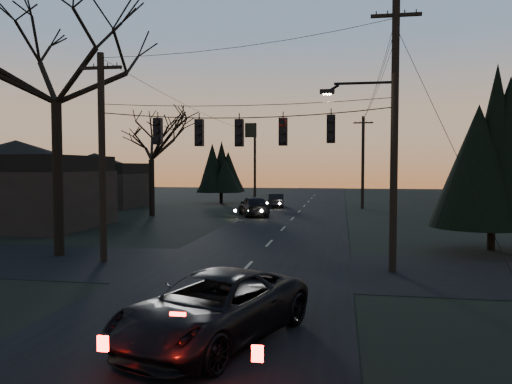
% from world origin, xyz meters
% --- Properties ---
extents(ground_plane, '(160.00, 160.00, 0.00)m').
position_xyz_m(ground_plane, '(0.00, 0.00, 0.00)').
color(ground_plane, black).
extents(main_road, '(8.00, 120.00, 0.02)m').
position_xyz_m(main_road, '(0.00, 20.00, 0.01)').
color(main_road, black).
rests_on(main_road, ground).
extents(cross_road, '(60.00, 7.00, 0.02)m').
position_xyz_m(cross_road, '(0.00, 10.00, 0.01)').
color(cross_road, black).
rests_on(cross_road, ground).
extents(utility_pole_right, '(5.00, 0.30, 10.00)m').
position_xyz_m(utility_pole_right, '(5.50, 10.00, 0.00)').
color(utility_pole_right, black).
rests_on(utility_pole_right, ground).
extents(utility_pole_left, '(1.80, 0.30, 8.50)m').
position_xyz_m(utility_pole_left, '(-6.00, 10.00, 0.00)').
color(utility_pole_left, black).
rests_on(utility_pole_left, ground).
extents(utility_pole_far_r, '(1.80, 0.30, 8.50)m').
position_xyz_m(utility_pole_far_r, '(5.50, 38.00, 0.00)').
color(utility_pole_far_r, black).
rests_on(utility_pole_far_r, ground).
extents(utility_pole_far_l, '(0.30, 0.30, 8.00)m').
position_xyz_m(utility_pole_far_l, '(-6.00, 46.00, 0.00)').
color(utility_pole_far_l, black).
rests_on(utility_pole_far_l, ground).
extents(span_signal_assembly, '(11.50, 0.44, 1.54)m').
position_xyz_m(span_signal_assembly, '(-0.24, 10.00, 5.28)').
color(span_signal_assembly, black).
rests_on(span_signal_assembly, ground).
extents(bare_tree_left, '(8.88, 8.88, 13.37)m').
position_xyz_m(bare_tree_left, '(-8.64, 11.08, 9.35)').
color(bare_tree_left, black).
rests_on(bare_tree_left, ground).
extents(evergreen_right, '(4.40, 4.40, 7.46)m').
position_xyz_m(evergreen_right, '(10.54, 15.81, 4.33)').
color(evergreen_right, black).
rests_on(evergreen_right, ground).
extents(bare_tree_dist, '(6.32, 6.32, 8.88)m').
position_xyz_m(bare_tree_dist, '(-11.19, 28.39, 6.20)').
color(bare_tree_dist, black).
rests_on(bare_tree_dist, ground).
extents(evergreen_dist, '(3.94, 3.94, 6.18)m').
position_xyz_m(evergreen_dist, '(-8.98, 42.35, 3.68)').
color(evergreen_dist, black).
rests_on(evergreen_dist, ground).
extents(house_left_near, '(10.00, 8.00, 5.60)m').
position_xyz_m(house_left_near, '(-17.00, 20.00, 2.80)').
color(house_left_near, black).
rests_on(house_left_near, ground).
extents(house_left_far, '(9.00, 7.00, 5.20)m').
position_xyz_m(house_left_far, '(-20.00, 36.00, 2.60)').
color(house_left_far, black).
rests_on(house_left_far, ground).
extents(suv_near, '(4.25, 5.95, 1.50)m').
position_xyz_m(suv_near, '(0.80, 1.79, 0.75)').
color(suv_near, black).
rests_on(suv_near, ground).
extents(sedan_oncoming_a, '(3.44, 5.10, 1.61)m').
position_xyz_m(sedan_oncoming_a, '(-3.20, 29.53, 0.81)').
color(sedan_oncoming_a, black).
rests_on(sedan_oncoming_a, ground).
extents(sedan_oncoming_b, '(1.87, 4.14, 1.32)m').
position_xyz_m(sedan_oncoming_b, '(-2.55, 38.09, 0.66)').
color(sedan_oncoming_b, black).
rests_on(sedan_oncoming_b, ground).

